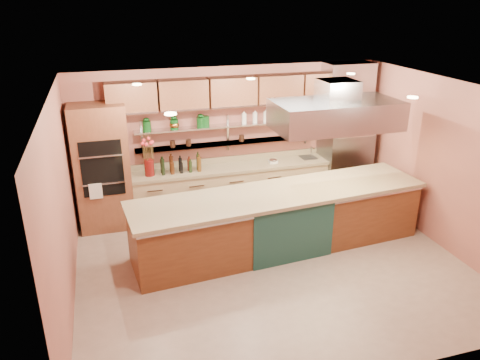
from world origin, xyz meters
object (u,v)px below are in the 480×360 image
object	(u,v)px
flower_vase	(149,167)
green_canister	(205,121)
refrigerator	(345,150)
kitchen_scale	(273,161)
copper_kettle	(175,125)
island	(279,220)

from	to	relation	value
flower_vase	green_canister	size ratio (longest dim) A/B	1.56
refrigerator	kitchen_scale	world-z (taller)	refrigerator
copper_kettle	green_canister	world-z (taller)	green_canister
refrigerator	kitchen_scale	size ratio (longest dim) A/B	13.35
refrigerator	island	distance (m)	2.65
island	green_canister	world-z (taller)	green_canister
kitchen_scale	copper_kettle	size ratio (longest dim) A/B	0.94
refrigerator	island	world-z (taller)	refrigerator
island	green_canister	distance (m)	2.40
copper_kettle	green_canister	size ratio (longest dim) A/B	0.84
refrigerator	flower_vase	size ratio (longest dim) A/B	6.78
flower_vase	copper_kettle	bearing A→B (deg)	22.16
green_canister	island	bearing A→B (deg)	-65.61
copper_kettle	island	bearing A→B (deg)	-52.59
refrigerator	flower_vase	world-z (taller)	refrigerator
flower_vase	green_canister	distance (m)	1.35
island	flower_vase	xyz separation A→B (m)	(-1.94, 1.61, 0.57)
island	copper_kettle	world-z (taller)	copper_kettle
kitchen_scale	green_canister	size ratio (longest dim) A/B	0.79
flower_vase	kitchen_scale	distance (m)	2.42
kitchen_scale	green_canister	bearing A→B (deg)	-177.34
refrigerator	kitchen_scale	distance (m)	1.56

